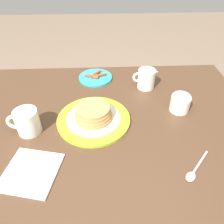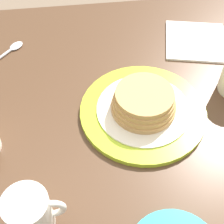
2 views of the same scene
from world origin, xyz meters
The scene contains 5 objects.
dining_table centered at (0.00, 0.00, 0.61)m, with size 1.37×0.85×0.73m.
pancake_plate centered at (-0.05, -0.01, 0.75)m, with size 0.28×0.28×0.07m.
creamer_pitcher centered at (-0.28, -0.23, 0.78)m, with size 0.12×0.08×0.10m.
napkin centered at (0.13, 0.21, 0.73)m, with size 0.19×0.19×0.01m.
spoon centered at (-0.35, 0.23, 0.74)m, with size 0.11×0.11×0.01m.
Camera 2 is at (-0.17, -0.47, 1.32)m, focal length 55.00 mm.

